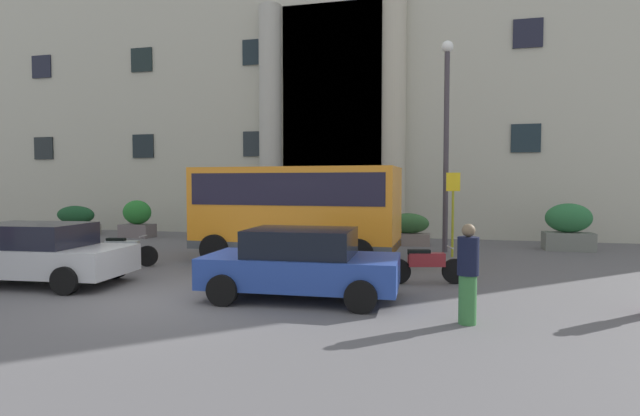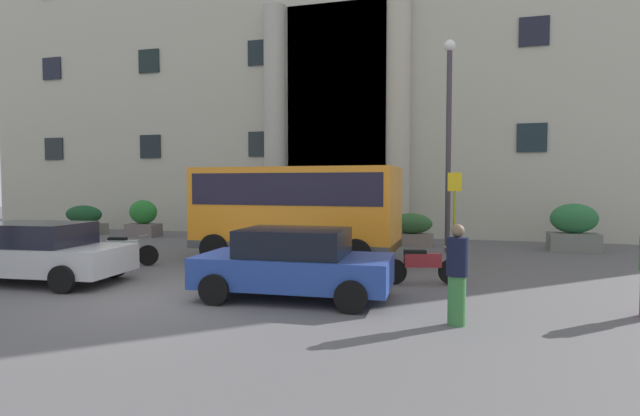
{
  "view_description": "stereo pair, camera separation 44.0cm",
  "coord_description": "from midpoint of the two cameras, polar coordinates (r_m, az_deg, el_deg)",
  "views": [
    {
      "loc": [
        5.6,
        -8.93,
        2.39
      ],
      "look_at": [
        1.92,
        5.94,
        1.64
      ],
      "focal_mm": 27.52,
      "sensor_mm": 36.0,
      "label": 1
    },
    {
      "loc": [
        6.03,
        -8.82,
        2.39
      ],
      "look_at": [
        1.92,
        5.94,
        1.64
      ],
      "focal_mm": 27.52,
      "sensor_mm": 36.0,
      "label": 2
    }
  ],
  "objects": [
    {
      "name": "orange_minibus",
      "position": [
        15.08,
        -3.52,
        0.25
      ],
      "size": [
        6.2,
        2.85,
        2.89
      ],
      "rotation": [
        0.0,
        0.0,
        -0.02
      ],
      "color": "orange",
      "rests_on": "ground_plane"
    },
    {
      "name": "lamppost_plaza_centre",
      "position": [
        17.68,
        13.78,
        8.85
      ],
      "size": [
        0.4,
        0.4,
        7.31
      ],
      "color": "#3C353C",
      "rests_on": "ground_plane"
    },
    {
      "name": "hedge_planter_entrance_right",
      "position": [
        19.34,
        9.58,
        -2.52
      ],
      "size": [
        1.66,
        0.79,
        1.25
      ],
      "color": "gray",
      "rests_on": "ground_plane"
    },
    {
      "name": "pedestrian_man_crossing",
      "position": [
        8.7,
        15.43,
        -7.37
      ],
      "size": [
        0.36,
        0.36,
        1.72
      ],
      "rotation": [
        0.0,
        0.0,
        2.55
      ],
      "color": "#34723A",
      "rests_on": "ground_plane"
    },
    {
      "name": "hedge_planter_east",
      "position": [
        23.45,
        -21.0,
        -1.25
      ],
      "size": [
        1.42,
        0.87,
        1.66
      ],
      "color": "#685E5F",
      "rests_on": "ground_plane"
    },
    {
      "name": "parked_estate_mid",
      "position": [
        10.29,
        -3.43,
        -6.42
      ],
      "size": [
        4.08,
        2.18,
        1.46
      ],
      "rotation": [
        0.0,
        0.0,
        0.04
      ],
      "color": "#234096",
      "rests_on": "ground_plane"
    },
    {
      "name": "motorcycle_near_kerb",
      "position": [
        16.86,
        -30.93,
        -4.16
      ],
      "size": [
        2.04,
        0.55,
        0.89
      ],
      "rotation": [
        0.0,
        0.0,
        -0.03
      ],
      "color": "black",
      "rests_on": "ground_plane"
    },
    {
      "name": "parked_sedan_second",
      "position": [
        13.68,
        -31.16,
        -4.52
      ],
      "size": [
        4.62,
        2.33,
        1.45
      ],
      "rotation": [
        0.0,
        0.0,
        0.08
      ],
      "color": "#B6B8BB",
      "rests_on": "ground_plane"
    },
    {
      "name": "motorcycle_far_end",
      "position": [
        12.01,
        11.03,
        -6.51
      ],
      "size": [
        1.92,
        0.7,
        0.89
      ],
      "rotation": [
        0.0,
        0.0,
        0.24
      ],
      "color": "black",
      "rests_on": "ground_plane"
    },
    {
      "name": "ground_plane",
      "position": [
        10.89,
        -19.15,
        -10.34
      ],
      "size": [
        80.0,
        64.0,
        0.12
      ],
      "primitive_type": "cube",
      "color": "#555456"
    },
    {
      "name": "scooter_by_planter",
      "position": [
        15.49,
        -22.9,
        -4.56
      ],
      "size": [
        2.06,
        0.65,
        0.89
      ],
      "rotation": [
        0.0,
        0.0,
        0.19
      ],
      "color": "black",
      "rests_on": "ground_plane"
    },
    {
      "name": "hedge_planter_west",
      "position": [
        21.55,
        -12.6,
        -1.55
      ],
      "size": [
        1.88,
        0.87,
        1.6
      ],
      "color": "slate",
      "rests_on": "ground_plane"
    },
    {
      "name": "bus_stop_sign",
      "position": [
        16.46,
        14.46,
        0.33
      ],
      "size": [
        0.44,
        0.08,
        2.76
      ],
      "color": "#969B1E",
      "rests_on": "ground_plane"
    },
    {
      "name": "hedge_planter_entrance_left",
      "position": [
        19.67,
        26.35,
        -2.06
      ],
      "size": [
        1.65,
        0.93,
        1.69
      ],
      "color": "slate",
      "rests_on": "ground_plane"
    },
    {
      "name": "hedge_planter_far_east",
      "position": [
        25.79,
        -26.97,
        -1.33
      ],
      "size": [
        2.04,
        0.92,
        1.37
      ],
      "color": "gray",
      "rests_on": "ground_plane"
    },
    {
      "name": "office_building_facade",
      "position": [
        27.96,
        1.48,
        18.04
      ],
      "size": [
        37.45,
        9.77,
        19.49
      ],
      "color": "#AEAC99",
      "rests_on": "ground_plane"
    }
  ]
}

